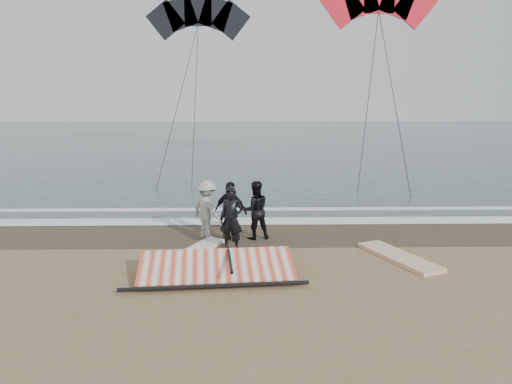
# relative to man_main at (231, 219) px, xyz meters

# --- Properties ---
(ground) EXTENTS (120.00, 120.00, 0.00)m
(ground) POSITION_rel_man_main_xyz_m (1.35, -2.90, -0.88)
(ground) COLOR #8C704C
(ground) RESTS_ON ground
(sea) EXTENTS (120.00, 54.00, 0.02)m
(sea) POSITION_rel_man_main_xyz_m (1.35, 30.10, -0.87)
(sea) COLOR #233838
(sea) RESTS_ON ground
(wet_sand) EXTENTS (120.00, 2.80, 0.01)m
(wet_sand) POSITION_rel_man_main_xyz_m (1.35, 1.60, -0.87)
(wet_sand) COLOR #4C3D2B
(wet_sand) RESTS_ON ground
(foam_near) EXTENTS (120.00, 0.90, 0.01)m
(foam_near) POSITION_rel_man_main_xyz_m (1.35, 3.00, -0.85)
(foam_near) COLOR white
(foam_near) RESTS_ON sea
(foam_far) EXTENTS (120.00, 0.45, 0.01)m
(foam_far) POSITION_rel_man_main_xyz_m (1.35, 4.70, -0.85)
(foam_far) COLOR white
(foam_far) RESTS_ON sea
(man_main) EXTENTS (0.72, 0.57, 1.76)m
(man_main) POSITION_rel_man_main_xyz_m (0.00, 0.00, 0.00)
(man_main) COLOR black
(man_main) RESTS_ON ground
(board_white) EXTENTS (1.69, 2.64, 0.10)m
(board_white) POSITION_rel_man_main_xyz_m (4.33, -0.75, -0.83)
(board_white) COLOR silver
(board_white) RESTS_ON ground
(board_cream) EXTENTS (1.46, 2.20, 0.09)m
(board_cream) POSITION_rel_man_main_xyz_m (-0.93, -0.10, -0.83)
(board_cream) COLOR white
(board_cream) RESTS_ON ground
(trio_cluster) EXTENTS (2.49, 1.34, 1.73)m
(trio_cluster) POSITION_rel_man_main_xyz_m (-0.11, 1.11, -0.02)
(trio_cluster) COLOR black
(trio_cluster) RESTS_ON ground
(sail_rig) EXTENTS (4.12, 1.99, 0.49)m
(sail_rig) POSITION_rel_man_main_xyz_m (-0.35, -1.83, -0.68)
(sail_rig) COLOR black
(sail_rig) RESTS_ON ground
(kite_red) EXTENTS (7.07, 4.11, 11.60)m
(kite_red) POSITION_rel_man_main_xyz_m (7.44, 14.62, 7.82)
(kite_red) COLOR red
(kite_red) RESTS_ON ground
(kite_dark) EXTENTS (8.03, 7.41, 17.00)m
(kite_dark) POSITION_rel_man_main_xyz_m (-2.81, 22.72, 8.06)
(kite_dark) COLOR black
(kite_dark) RESTS_ON ground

